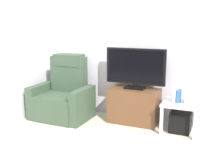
# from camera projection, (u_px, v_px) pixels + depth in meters

# --- Properties ---
(ground_plane) EXTENTS (6.40, 6.40, 0.00)m
(ground_plane) POSITION_uv_depth(u_px,v_px,m) (117.00, 142.00, 3.79)
(ground_plane) COLOR beige
(wall_back) EXTENTS (6.40, 0.06, 2.60)m
(wall_back) POSITION_uv_depth(u_px,v_px,m) (143.00, 42.00, 4.51)
(wall_back) COLOR silver
(wall_back) RESTS_ON ground
(wall_side) EXTENTS (0.06, 4.48, 2.60)m
(wall_side) POSITION_uv_depth(u_px,v_px,m) (5.00, 44.00, 4.22)
(wall_side) COLOR silver
(wall_side) RESTS_ON ground
(tv_stand) EXTENTS (0.80, 0.44, 0.57)m
(tv_stand) POSITION_uv_depth(u_px,v_px,m) (134.00, 106.00, 4.50)
(tv_stand) COLOR brown
(tv_stand) RESTS_ON ground
(television) EXTENTS (0.98, 0.20, 0.66)m
(television) POSITION_uv_depth(u_px,v_px,m) (135.00, 68.00, 4.37)
(television) COLOR black
(television) RESTS_ON tv_stand
(recliner_armchair) EXTENTS (0.98, 0.78, 1.08)m
(recliner_armchair) POSITION_uv_depth(u_px,v_px,m) (63.00, 96.00, 4.74)
(recliner_armchair) COLOR #384C38
(recliner_armchair) RESTS_ON ground
(side_table) EXTENTS (0.54, 0.54, 0.46)m
(side_table) POSITION_uv_depth(u_px,v_px,m) (181.00, 107.00, 4.09)
(side_table) COLOR silver
(side_table) RESTS_ON ground
(subwoofer_box) EXTENTS (0.30, 0.30, 0.30)m
(subwoofer_box) POSITION_uv_depth(u_px,v_px,m) (180.00, 122.00, 4.14)
(subwoofer_box) COLOR black
(subwoofer_box) RESTS_ON ground
(book_leftmost) EXTENTS (0.04, 0.13, 0.22)m
(book_leftmost) POSITION_uv_depth(u_px,v_px,m) (175.00, 95.00, 4.06)
(book_leftmost) COLOR white
(book_leftmost) RESTS_ON side_table
(book_middle) EXTENTS (0.05, 0.14, 0.19)m
(book_middle) POSITION_uv_depth(u_px,v_px,m) (179.00, 96.00, 4.05)
(book_middle) COLOR #3366B2
(book_middle) RESTS_ON side_table
(game_console) EXTENTS (0.07, 0.20, 0.30)m
(game_console) POSITION_uv_depth(u_px,v_px,m) (189.00, 93.00, 4.01)
(game_console) COLOR white
(game_console) RESTS_ON side_table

